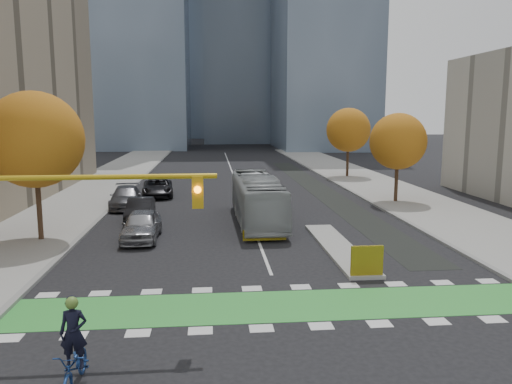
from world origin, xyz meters
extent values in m
plane|color=black|center=(0.00, 0.00, 0.00)|extent=(300.00, 300.00, 0.00)
cube|color=gray|center=(-13.50, 20.00, 0.07)|extent=(7.00, 120.00, 0.15)
cube|color=gray|center=(13.50, 20.00, 0.07)|extent=(7.00, 120.00, 0.15)
cube|color=gray|center=(-10.00, 20.00, 0.07)|extent=(0.30, 120.00, 0.16)
cube|color=gray|center=(10.00, 20.00, 0.07)|extent=(0.30, 120.00, 0.16)
cube|color=green|center=(0.00, 1.50, 0.01)|extent=(20.00, 3.00, 0.01)
cube|color=silver|center=(0.00, 40.00, 0.01)|extent=(0.15, 70.00, 0.01)
cube|color=black|center=(7.50, 30.00, 0.01)|extent=(2.50, 50.00, 0.01)
cube|color=gray|center=(4.00, 9.00, 0.08)|extent=(1.60, 10.00, 0.16)
cube|color=yellow|center=(4.00, 4.20, 0.80)|extent=(1.40, 0.12, 1.30)
cube|color=#47566B|center=(-4.00, 140.00, 40.00)|extent=(26.00, 26.00, 80.00)
cylinder|color=#332114|center=(-12.00, 12.00, 2.62)|extent=(0.28, 0.28, 5.25)
sphere|color=#B25515|center=(-12.00, 12.00, 5.62)|extent=(5.20, 5.20, 5.20)
cylinder|color=#332114|center=(12.00, 22.00, 2.27)|extent=(0.28, 0.28, 4.55)
sphere|color=#B25515|center=(12.00, 22.00, 4.88)|extent=(4.40, 4.40, 4.40)
cylinder|color=#332114|center=(12.50, 38.00, 2.45)|extent=(0.28, 0.28, 4.90)
sphere|color=#B25515|center=(12.50, 38.00, 5.25)|extent=(4.80, 4.80, 4.80)
cylinder|color=#BF9914|center=(-6.50, -0.50, 5.10)|extent=(8.20, 0.16, 0.16)
cube|color=#BF9914|center=(-3.00, -0.50, 4.60)|extent=(0.35, 0.28, 1.00)
sphere|color=orange|center=(-3.00, -0.68, 4.70)|extent=(0.22, 0.22, 0.22)
imported|color=navy|center=(-6.13, -3.51, 0.56)|extent=(0.74, 2.12, 1.11)
imported|color=black|center=(-6.13, -3.51, 1.50)|extent=(0.69, 0.45, 1.89)
sphere|color=#597F2D|center=(-6.13, -3.51, 2.29)|extent=(0.32, 0.32, 0.32)
imported|color=#9DA3A4|center=(0.38, 15.84, 1.54)|extent=(2.77, 11.07, 3.07)
imported|color=gray|center=(-6.50, 11.92, 0.83)|extent=(1.97, 4.86, 1.65)
imported|color=black|center=(-7.26, 16.92, 0.75)|extent=(1.70, 4.61, 1.51)
imported|color=#505056|center=(-9.00, 21.92, 0.79)|extent=(2.69, 5.60, 1.57)
imported|color=black|center=(-7.14, 26.92, 0.75)|extent=(2.97, 5.60, 1.50)
camera|label=1|loc=(-2.59, -15.84, 7.00)|focal=35.00mm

